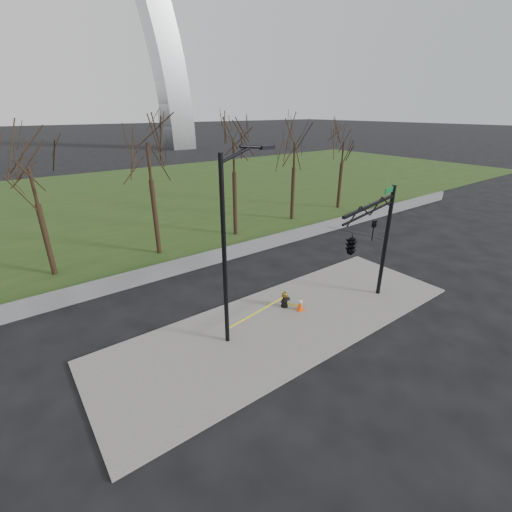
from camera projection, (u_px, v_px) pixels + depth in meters
ground at (287, 322)px, 16.62m from camera, size 500.00×500.00×0.00m
sidewalk at (287, 321)px, 16.60m from camera, size 18.00×6.00×0.10m
grass_strip at (109, 200)px, 38.74m from camera, size 120.00×40.00×0.06m
guardrail at (205, 260)px, 22.35m from camera, size 60.00×0.30×0.90m
tree_row at (152, 197)px, 23.06m from camera, size 42.92×4.00×7.99m
fire_hydrant at (285, 299)px, 17.56m from camera, size 0.54×0.36×0.88m
traffic_cone at (300, 304)px, 17.29m from camera, size 0.43×0.43×0.70m
street_light at (229, 240)px, 13.46m from camera, size 2.39×0.32×8.21m
traffic_signal_mast at (360, 239)px, 15.19m from camera, size 5.00×2.54×6.00m
caution_tape at (265, 310)px, 16.42m from camera, size 4.25×0.71×0.45m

